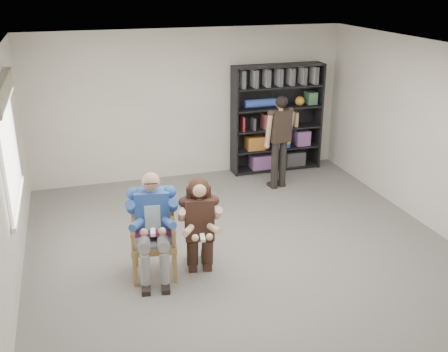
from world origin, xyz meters
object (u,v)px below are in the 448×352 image
object	(u,v)px
bookshelf	(277,119)
standing_man	(280,143)
armchair	(154,237)
seated_man	(153,225)
kneeling_woman	(200,228)

from	to	relation	value
bookshelf	standing_man	xyz separation A→B (m)	(-0.32, -0.91, -0.20)
bookshelf	standing_man	distance (m)	0.99
armchair	seated_man	distance (m)	0.16
kneeling_woman	standing_man	distance (m)	3.24
kneeling_woman	standing_man	world-z (taller)	standing_man
bookshelf	standing_man	bearing A→B (deg)	-109.20
armchair	standing_man	xyz separation A→B (m)	(2.70, 2.33, 0.31)
seated_man	standing_man	size ratio (longest dim) A/B	0.83
kneeling_woman	bookshelf	size ratio (longest dim) A/B	0.62
armchair	standing_man	bearing A→B (deg)	50.04
seated_man	standing_man	xyz separation A→B (m)	(2.70, 2.33, 0.14)
bookshelf	standing_man	size ratio (longest dim) A/B	1.23
kneeling_woman	bookshelf	distance (m)	4.17
armchair	bookshelf	world-z (taller)	bookshelf
armchair	standing_man	size ratio (longest dim) A/B	0.64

